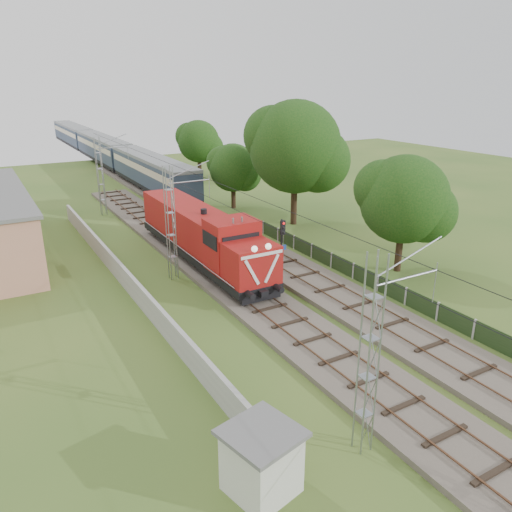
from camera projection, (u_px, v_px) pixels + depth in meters
ground at (305, 340)px, 27.22m from camera, size 140.00×140.00×0.00m
track_main at (244, 292)px, 32.87m from camera, size 4.20×70.00×0.45m
track_side at (224, 231)px, 45.83m from camera, size 4.20×80.00×0.45m
catenary at (171, 223)px, 34.27m from camera, size 3.31×70.00×8.00m
boundary_wall at (124, 277)px, 33.72m from camera, size 0.25×40.00×1.50m
fence at (378, 283)px, 33.21m from camera, size 0.12×32.00×1.20m
locomotive at (202, 234)px, 37.54m from camera, size 3.19×18.23×4.63m
coach_rake at (103, 148)px, 81.37m from camera, size 3.28×73.14×3.79m
signal_post at (282, 240)px, 33.93m from camera, size 0.50×0.39×4.50m
relay_hut at (261, 461)px, 16.90m from camera, size 2.87×2.87×2.46m
tree_a at (405, 200)px, 35.19m from camera, size 6.58×6.27×8.53m
tree_b at (296, 148)px, 46.33m from camera, size 9.03×8.60×11.70m
tree_c at (234, 168)px, 53.29m from camera, size 5.37×5.11×6.96m
tree_d at (199, 142)px, 69.94m from camera, size 6.14×5.85×7.96m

